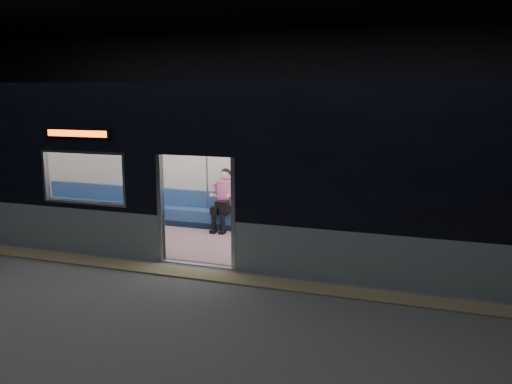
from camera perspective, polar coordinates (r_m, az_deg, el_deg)
The scene contains 7 objects.
station_floor at distance 9.34m, azimuth -8.96°, elevation -9.55°, with size 24.00×14.00×0.01m, color #47494C.
station_envelope at distance 8.79m, azimuth -9.67°, elevation 13.54°, with size 24.00×14.00×5.00m.
tactile_strip at distance 9.79m, azimuth -7.44°, elevation -8.42°, with size 22.80×0.50×0.03m, color #8C7F59.
metro_car at distance 11.16m, azimuth -3.07°, elevation 3.66°, with size 18.00×3.04×3.35m.
passenger at distance 12.42m, azimuth -3.34°, elevation -0.45°, with size 0.42×0.72×1.41m.
handbag at distance 12.21m, azimuth -3.57°, elevation -1.26°, with size 0.28×0.24×0.14m, color black.
transit_map at distance 12.04m, azimuth 5.16°, elevation 2.22°, with size 0.91×0.03×0.59m, color white.
Camera 1 is at (4.21, -7.70, 3.19)m, focal length 38.00 mm.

